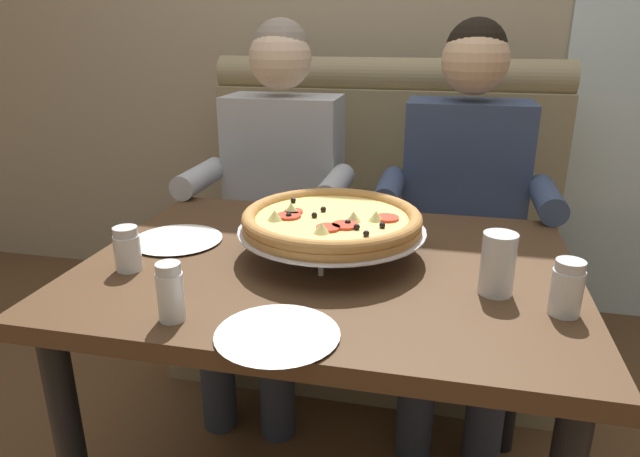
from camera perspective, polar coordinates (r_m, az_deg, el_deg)
The scene contains 11 objects.
booth_bench at distance 2.25m, azimuth 5.47°, elevation -2.48°, with size 1.40×0.78×1.13m.
dining_table at distance 1.36m, azimuth 0.81°, elevation -7.13°, with size 1.11×0.84×0.73m.
diner_left at distance 1.97m, azimuth -4.45°, elevation 3.82°, with size 0.54×0.64×1.27m.
diner_right at distance 1.89m, azimuth 14.27°, elevation 2.56°, with size 0.54×0.64×1.27m.
pizza at distance 1.32m, azimuth 1.11°, elevation 0.74°, with size 0.44×0.44×0.12m.
shaker_parmesan at distance 1.33m, azimuth -18.80°, elevation -2.24°, with size 0.06×0.06×0.10m.
shaker_pepper_flakes at distance 1.16m, azimuth 23.56°, elevation -5.86°, with size 0.06×0.06×0.11m.
shaker_oregano at distance 1.08m, azimuth -14.80°, elevation -6.61°, with size 0.05×0.05×0.11m.
plate_near_left at distance 1.01m, azimuth -4.33°, elevation -10.30°, with size 0.22×0.22×0.02m.
plate_near_right at distance 1.48m, azimuth -14.22°, elevation -0.88°, with size 0.23×0.23×0.02m.
drinking_glass at distance 1.20m, azimuth 17.43°, elevation -3.79°, with size 0.07×0.07×0.13m.
Camera 1 is at (0.25, -1.18, 1.25)m, focal length 31.77 mm.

